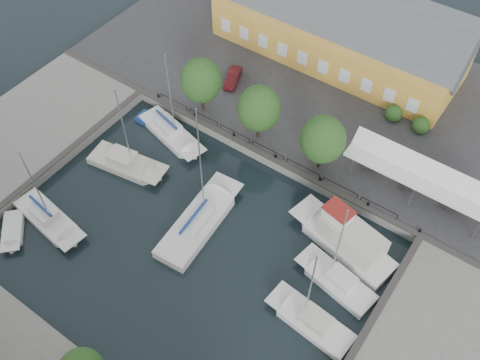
# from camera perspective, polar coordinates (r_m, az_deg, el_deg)

# --- Properties ---
(ground) EXTENTS (140.00, 140.00, 0.00)m
(ground) POSITION_cam_1_polar(r_m,az_deg,el_deg) (48.33, -4.12, -5.66)
(ground) COLOR black
(ground) RESTS_ON ground
(north_quay) EXTENTS (56.00, 26.00, 1.00)m
(north_quay) POSITION_cam_1_polar(r_m,az_deg,el_deg) (60.99, 9.37, 9.66)
(north_quay) COLOR #2D2D30
(north_quay) RESTS_ON ground
(west_quay) EXTENTS (12.00, 24.00, 1.00)m
(west_quay) POSITION_cam_1_polar(r_m,az_deg,el_deg) (59.12, -22.53, 4.04)
(west_quay) COLOR slate
(west_quay) RESTS_ON ground
(quay_edge_fittings) EXTENTS (56.00, 24.72, 0.40)m
(quay_edge_fittings) POSITION_cam_1_polar(r_m,az_deg,el_deg) (49.57, -0.81, -1.25)
(quay_edge_fittings) COLOR #383533
(quay_edge_fittings) RESTS_ON north_quay
(warehouse) EXTENTS (28.56, 14.00, 9.55)m
(warehouse) POSITION_cam_1_polar(r_m,az_deg,el_deg) (63.28, 10.17, 15.84)
(warehouse) COLOR gold
(warehouse) RESTS_ON north_quay
(tent_canopy) EXTENTS (14.00, 4.00, 2.83)m
(tent_canopy) POSITION_cam_1_polar(r_m,az_deg,el_deg) (50.20, 19.00, 0.56)
(tent_canopy) COLOR white
(tent_canopy) RESTS_ON north_quay
(quay_trees) EXTENTS (18.20, 4.20, 6.30)m
(quay_trees) POSITION_cam_1_polar(r_m,az_deg,el_deg) (51.49, 2.04, 7.63)
(quay_trees) COLOR black
(quay_trees) RESTS_ON north_quay
(car_red) EXTENTS (2.50, 3.88, 1.21)m
(car_red) POSITION_cam_1_polar(r_m,az_deg,el_deg) (59.83, -0.76, 10.87)
(car_red) COLOR #551318
(car_red) RESTS_ON north_quay
(center_sailboat) EXTENTS (3.90, 10.74, 14.21)m
(center_sailboat) POSITION_cam_1_polar(r_m,az_deg,el_deg) (48.52, -4.44, -4.57)
(center_sailboat) COLOR silver
(center_sailboat) RESTS_ON ground
(trawler) EXTENTS (10.57, 5.12, 5.00)m
(trawler) POSITION_cam_1_polar(r_m,az_deg,el_deg) (47.47, 11.22, -6.36)
(trawler) COLOR silver
(trawler) RESTS_ON ground
(east_boat_a) EXTENTS (7.55, 3.70, 10.47)m
(east_boat_a) POSITION_cam_1_polar(r_m,az_deg,el_deg) (46.14, 10.29, -10.67)
(east_boat_a) COLOR silver
(east_boat_a) RESTS_ON ground
(east_boat_b) EXTENTS (7.68, 3.15, 10.34)m
(east_boat_b) POSITION_cam_1_polar(r_m,az_deg,el_deg) (44.25, 7.66, -14.82)
(east_boat_b) COLOR silver
(east_boat_b) RESTS_ON ground
(west_boat_a) EXTENTS (8.95, 4.48, 11.51)m
(west_boat_a) POSITION_cam_1_polar(r_m,az_deg,el_deg) (55.94, -7.37, 4.92)
(west_boat_a) COLOR silver
(west_boat_a) RESTS_ON ground
(west_boat_b) EXTENTS (8.36, 4.00, 11.05)m
(west_boat_b) POSITION_cam_1_polar(r_m,az_deg,el_deg) (53.88, -12.03, 1.63)
(west_boat_b) COLOR beige
(west_boat_b) RESTS_ON ground
(west_boat_d) EXTENTS (8.34, 3.41, 10.91)m
(west_boat_d) POSITION_cam_1_polar(r_m,az_deg,el_deg) (51.70, -19.72, -4.01)
(west_boat_d) COLOR silver
(west_boat_d) RESTS_ON ground
(launch_sw) EXTENTS (4.40, 4.37, 0.98)m
(launch_sw) POSITION_cam_1_polar(r_m,az_deg,el_deg) (52.30, -23.02, -5.11)
(launch_sw) COLOR silver
(launch_sw) RESTS_ON ground
(launch_nw) EXTENTS (4.20, 1.78, 0.88)m
(launch_nw) POSITION_cam_1_polar(r_m,az_deg,el_deg) (57.56, -9.18, 6.03)
(launch_nw) COLOR navy
(launch_nw) RESTS_ON ground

